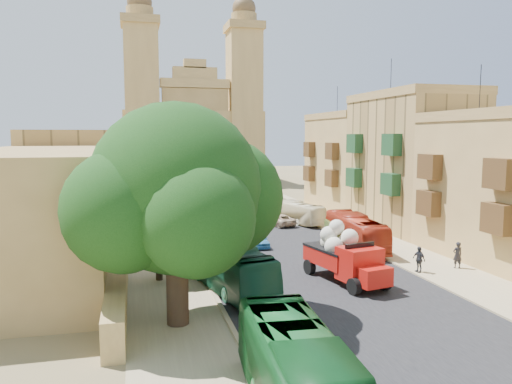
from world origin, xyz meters
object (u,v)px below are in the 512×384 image
car_dkblue (189,199)px  pedestrian_a (457,255)px  street_tree_b (151,210)px  olive_pickup (339,233)px  bus_red_east (355,232)px  bus_cream_east (296,212)px  car_blue_b (188,196)px  street_tree_a (158,225)px  bus_green_north (226,264)px  ficus_tree (178,195)px  car_white_a (224,226)px  car_blue_a (259,240)px  street_tree_d (144,179)px  pedestrian_c (419,259)px  street_tree_c (147,195)px  church (192,135)px  car_cream (278,220)px  car_white_b (259,209)px  red_truck (345,256)px

car_dkblue → pedestrian_a: size_ratio=2.55×
street_tree_b → olive_pickup: (16.08, -4.00, -2.05)m
bus_red_east → bus_cream_east: size_ratio=1.19×
car_blue_b → street_tree_a: bearing=-94.0°
bus_green_north → bus_red_east: 14.97m
ficus_tree → car_white_a: size_ratio=3.00×
bus_green_north → car_blue_a: bus_green_north is taller
bus_green_north → car_blue_a: size_ratio=3.00×
street_tree_a → street_tree_d: 36.00m
bus_cream_east → pedestrian_c: size_ratio=4.62×
street_tree_b → street_tree_c: 12.00m
church → bus_red_east: bearing=-83.9°
ficus_tree → car_cream: (12.66, 25.33, -5.92)m
street_tree_d → bus_red_east: bearing=-61.5°
street_tree_d → car_cream: (13.26, -18.66, -2.96)m
street_tree_d → bus_cream_east: bearing=-48.5°
bus_green_north → street_tree_a: bearing=135.9°
street_tree_d → bus_red_east: size_ratio=0.53×
street_tree_b → car_blue_a: bearing=-24.5°
car_white_b → car_blue_b: car_blue_b is taller
ficus_tree → street_tree_a: ficus_tree is taller
church → ficus_tree: bearing=-97.2°
car_cream → car_dkblue: (-7.20, 19.46, 0.10)m
pedestrian_c → bus_green_north: bearing=-103.6°
olive_pickup → bus_green_north: bearing=-138.9°
car_dkblue → car_white_a: bearing=-69.2°
ficus_tree → pedestrian_a: size_ratio=5.82×
car_blue_a → car_white_b: (4.47, 17.33, -0.03)m
street_tree_d → olive_pickup: size_ratio=1.19×
red_truck → pedestrian_c: red_truck is taller
bus_cream_east → car_blue_b: size_ratio=2.03×
pedestrian_c → car_white_a: bearing=-163.7°
street_tree_d → bus_cream_east: 23.54m
red_truck → car_cream: red_truck is taller
red_truck → church: bearing=91.3°
red_truck → pedestrian_c: 5.98m
street_tree_c → red_truck: 29.66m
church → car_blue_b: 28.78m
street_tree_c → car_white_a: size_ratio=1.18×
street_tree_c → bus_red_east: (16.50, -18.39, -1.50)m
street_tree_b → car_white_b: size_ratio=1.29×
car_dkblue → car_white_b: car_dkblue is taller
church → car_blue_a: size_ratio=10.29×
car_white_a → street_tree_c: bearing=115.5°
street_tree_a → car_cream: street_tree_a is taller
ficus_tree → street_tree_b: 20.33m
bus_red_east → car_dkblue: bus_red_east is taller
street_tree_a → bus_cream_east: size_ratio=0.65×
car_cream → car_blue_b: size_ratio=1.05×
car_blue_b → car_white_a: bearing=-83.0°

